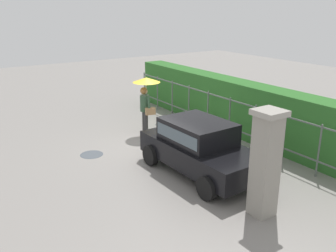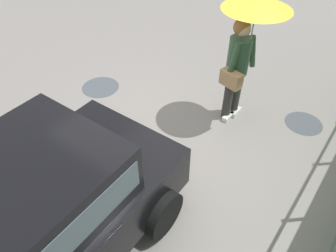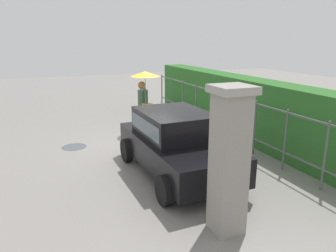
{
  "view_description": "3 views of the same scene",
  "coord_description": "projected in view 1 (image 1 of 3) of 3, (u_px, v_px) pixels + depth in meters",
  "views": [
    {
      "loc": [
        9.88,
        -5.88,
        4.45
      ],
      "look_at": [
        0.46,
        0.29,
        0.78
      ],
      "focal_mm": 39.63,
      "sensor_mm": 36.0,
      "label": 1
    },
    {
      "loc": [
        2.79,
        2.13,
        3.54
      ],
      "look_at": [
        0.41,
        0.31,
        0.84
      ],
      "focal_mm": 33.52,
      "sensor_mm": 36.0,
      "label": 2
    },
    {
      "loc": [
        8.94,
        -2.8,
        3.08
      ],
      "look_at": [
        0.95,
        0.43,
        0.74
      ],
      "focal_mm": 34.33,
      "sensor_mm": 36.0,
      "label": 3
    }
  ],
  "objects": [
    {
      "name": "puddle_near",
      "position": [
        92.0,
        155.0,
        11.61
      ],
      "size": [
        0.72,
        0.72,
        0.0
      ],
      "primitive_type": "cylinder",
      "color": "#4C545B",
      "rests_on": "ground"
    },
    {
      "name": "car",
      "position": [
        199.0,
        145.0,
        10.15
      ],
      "size": [
        3.78,
        1.95,
        1.48
      ],
      "rotation": [
        0.0,
        0.0,
        0.03
      ],
      "color": "black",
      "rests_on": "ground"
    },
    {
      "name": "fence_section",
      "position": [
        218.0,
        113.0,
        13.13
      ],
      "size": [
        10.61,
        0.05,
        1.5
      ],
      "color": "#59605B",
      "rests_on": "ground"
    },
    {
      "name": "gate_pillar",
      "position": [
        265.0,
        163.0,
        7.93
      ],
      "size": [
        0.6,
        0.6,
        2.42
      ],
      "color": "gray",
      "rests_on": "ground"
    },
    {
      "name": "pedestrian",
      "position": [
        146.0,
        94.0,
        13.08
      ],
      "size": [
        0.98,
        0.98,
        2.05
      ],
      "rotation": [
        0.0,
        0.0,
        1.35
      ],
      "color": "#333333",
      "rests_on": "ground"
    },
    {
      "name": "puddle_far",
      "position": [
        163.0,
        125.0,
        14.53
      ],
      "size": [
        0.62,
        0.62,
        0.0
      ],
      "primitive_type": "cylinder",
      "color": "#4C545B",
      "rests_on": "ground"
    },
    {
      "name": "ground_plane",
      "position": [
        153.0,
        146.0,
        12.31
      ],
      "size": [
        40.0,
        40.0,
        0.0
      ],
      "primitive_type": "plane",
      "color": "gray"
    },
    {
      "name": "hedge_row",
      "position": [
        235.0,
        106.0,
        13.5
      ],
      "size": [
        11.56,
        0.9,
        1.9
      ],
      "primitive_type": "cube",
      "color": "#2D6B28",
      "rests_on": "ground"
    }
  ]
}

